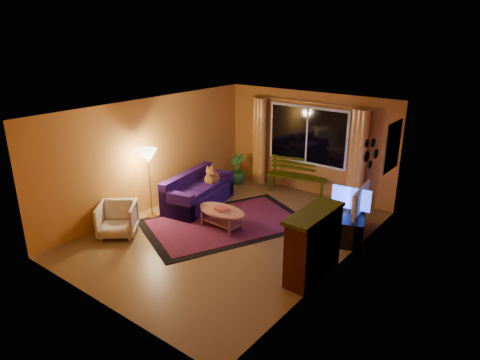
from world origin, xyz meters
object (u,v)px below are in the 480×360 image
Objects in this scene: sofa at (198,190)px; coffee_table at (222,219)px; bench at (297,185)px; armchair at (117,218)px; tv_console at (353,225)px; floor_lamp at (150,184)px.

sofa reaches higher than coffee_table.
bench is 2.00× the size of armchair.
bench is 1.31× the size of coffee_table.
armchair reaches higher than tv_console.
armchair is 4.66m from tv_console.
coffee_table is (1.44, 1.50, -0.16)m from armchair.
floor_lamp is 1.24× the size of tv_console.
armchair is at bearing -133.84° from coffee_table.
floor_lamp is (-1.77, -3.18, 0.55)m from bench.
tv_console is at bearing -3.48° from armchair.
bench is 2.52m from tv_console.
coffee_table is (-0.19, -2.68, -0.02)m from bench.
tv_console reaches higher than coffee_table.
sofa reaches higher than bench.
coffee_table is at bearing 5.93° from armchair.
sofa is 2.59× the size of armchair.
tv_console is at bearing 1.48° from sofa.
armchair is at bearing -162.69° from tv_console.
bench is 4.48m from armchair.
bench is 0.77× the size of sofa.
bench is 3.68m from floor_lamp.
floor_lamp reaches higher than bench.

